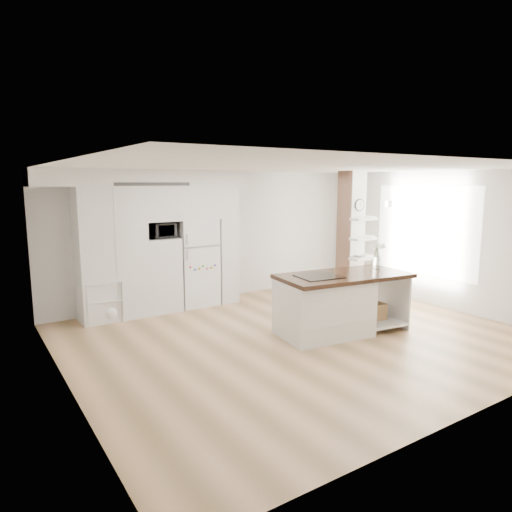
{
  "coord_description": "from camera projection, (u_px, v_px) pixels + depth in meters",
  "views": [
    {
      "loc": [
        -4.45,
        -5.56,
        2.47
      ],
      "look_at": [
        -0.23,
        0.9,
        1.22
      ],
      "focal_mm": 32.0,
      "sensor_mm": 36.0,
      "label": 1
    }
  ],
  "objects": [
    {
      "name": "decor_bowl",
      "position": [
        361.0,
        256.0,
        9.21
      ],
      "size": [
        0.22,
        0.22,
        0.05
      ],
      "primitive_type": "imported",
      "color": "white",
      "rests_on": "column"
    },
    {
      "name": "cabinet_wall",
      "position": [
        151.0,
        234.0,
        8.57
      ],
      "size": [
        4.0,
        0.71,
        2.7
      ],
      "color": "white",
      "rests_on": "floor"
    },
    {
      "name": "shelf_plant",
      "position": [
        359.0,
        228.0,
        9.64
      ],
      "size": [
        0.27,
        0.23,
        0.3
      ],
      "primitive_type": "imported",
      "color": "#3F742E",
      "rests_on": "column"
    },
    {
      "name": "pendant_light",
      "position": [
        370.0,
        202.0,
        8.09
      ],
      "size": [
        0.12,
        0.12,
        0.1
      ],
      "primitive_type": "cylinder",
      "color": "white",
      "rests_on": "room"
    },
    {
      "name": "refrigerator",
      "position": [
        196.0,
        262.0,
        9.18
      ],
      "size": [
        0.78,
        0.69,
        1.75
      ],
      "color": "white",
      "rests_on": "floor"
    },
    {
      "name": "microwave",
      "position": [
        160.0,
        230.0,
        8.62
      ],
      "size": [
        0.54,
        0.37,
        0.3
      ],
      "primitive_type": "imported",
      "color": "#2D2D2D",
      "rests_on": "cabinet_wall"
    },
    {
      "name": "room",
      "position": [
        300.0,
        222.0,
        7.09
      ],
      "size": [
        7.04,
        6.04,
        2.72
      ],
      "color": "white",
      "rests_on": "ground"
    },
    {
      "name": "window",
      "position": [
        425.0,
        231.0,
        9.27
      ],
      "size": [
        0.0,
        2.4,
        2.4
      ],
      "primitive_type": "plane",
      "rotation": [
        1.57,
        0.0,
        -1.57
      ],
      "color": "white",
      "rests_on": "room"
    },
    {
      "name": "kitchen_island",
      "position": [
        330.0,
        304.0,
        7.44
      ],
      "size": [
        2.3,
        1.31,
        1.55
      ],
      "rotation": [
        0.0,
        0.0,
        -0.13
      ],
      "color": "white",
      "rests_on": "floor"
    },
    {
      "name": "bookshelf",
      "position": [
        106.0,
        304.0,
        8.11
      ],
      "size": [
        0.64,
        0.39,
        0.74
      ],
      "rotation": [
        0.0,
        0.0,
        -0.04
      ],
      "color": "white",
      "rests_on": "floor"
    },
    {
      "name": "floor_plant_a",
      "position": [
        329.0,
        292.0,
        9.35
      ],
      "size": [
        0.33,
        0.3,
        0.48
      ],
      "primitive_type": "imported",
      "rotation": [
        0.0,
        0.0,
        0.37
      ],
      "color": "#3F742E",
      "rests_on": "floor"
    },
    {
      "name": "column",
      "position": [
        356.0,
        237.0,
        9.39
      ],
      "size": [
        0.69,
        0.9,
        2.7
      ],
      "color": "silver",
      "rests_on": "floor"
    },
    {
      "name": "floor_plant_b",
      "position": [
        336.0,
        284.0,
        10.11
      ],
      "size": [
        0.35,
        0.35,
        0.48
      ],
      "primitive_type": "imported",
      "rotation": [
        0.0,
        0.0,
        0.37
      ],
      "color": "#3F742E",
      "rests_on": "floor"
    },
    {
      "name": "floor",
      "position": [
        298.0,
        337.0,
        7.39
      ],
      "size": [
        7.0,
        6.0,
        0.01
      ],
      "primitive_type": "cube",
      "color": "tan",
      "rests_on": "ground"
    }
  ]
}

